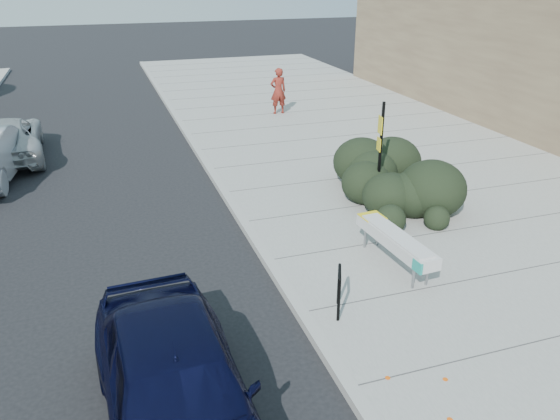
{
  "coord_description": "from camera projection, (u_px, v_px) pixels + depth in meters",
  "views": [
    {
      "loc": [
        -2.97,
        -7.58,
        5.76
      ],
      "look_at": [
        0.43,
        2.57,
        1.0
      ],
      "focal_mm": 35.0,
      "sensor_mm": 36.0,
      "label": 1
    }
  ],
  "objects": [
    {
      "name": "sedan_navy",
      "position": [
        176.0,
        390.0,
        7.0
      ],
      "size": [
        2.11,
        4.83,
        1.62
      ],
      "primitive_type": "imported",
      "rotation": [
        0.0,
        0.0,
        0.04
      ],
      "color": "black",
      "rests_on": "ground"
    },
    {
      "name": "sidewalk_near",
      "position": [
        423.0,
        184.0,
        15.7
      ],
      "size": [
        11.2,
        50.0,
        0.15
      ],
      "primitive_type": "cube",
      "color": "gray",
      "rests_on": "ground"
    },
    {
      "name": "bike_rack",
      "position": [
        339.0,
        287.0,
        9.53
      ],
      "size": [
        0.27,
        0.53,
        0.84
      ],
      "rotation": [
        0.0,
        0.0,
        -0.42
      ],
      "color": "black",
      "rests_on": "sidewalk_near"
    },
    {
      "name": "suv_silver",
      "position": [
        4.0,
        139.0,
        17.75
      ],
      "size": [
        2.61,
        5.03,
        1.35
      ],
      "primitive_type": "imported",
      "rotation": [
        0.0,
        0.0,
        3.22
      ],
      "color": "#AAAEB0",
      "rests_on": "ground"
    },
    {
      "name": "bench",
      "position": [
        395.0,
        240.0,
        11.03
      ],
      "size": [
        0.63,
        2.41,
        0.71
      ],
      "rotation": [
        0.0,
        0.0,
        0.06
      ],
      "color": "gray",
      "rests_on": "sidewalk_near"
    },
    {
      "name": "hedge",
      "position": [
        391.0,
        172.0,
        14.17
      ],
      "size": [
        3.16,
        4.46,
        1.51
      ],
      "primitive_type": "ellipsoid",
      "rotation": [
        0.0,
        0.0,
        -0.31
      ],
      "color": "black",
      "rests_on": "sidewalk_near"
    },
    {
      "name": "ground",
      "position": [
        303.0,
        319.0,
        9.77
      ],
      "size": [
        120.0,
        120.0,
        0.0
      ],
      "primitive_type": "plane",
      "color": "black",
      "rests_on": "ground"
    },
    {
      "name": "curb_near",
      "position": [
        234.0,
        208.0,
        14.07
      ],
      "size": [
        0.22,
        50.0,
        0.17
      ],
      "primitive_type": "cube",
      "color": "#9E9E99",
      "rests_on": "ground"
    },
    {
      "name": "pedestrian",
      "position": [
        278.0,
        91.0,
        22.64
      ],
      "size": [
        0.7,
        0.47,
        1.89
      ],
      "primitive_type": "imported",
      "rotation": [
        0.0,
        0.0,
        3.17
      ],
      "color": "maroon",
      "rests_on": "sidewalk_near"
    },
    {
      "name": "sign_post",
      "position": [
        380.0,
        149.0,
        13.49
      ],
      "size": [
        0.13,
        0.31,
        2.69
      ],
      "rotation": [
        0.0,
        0.0,
        -0.21
      ],
      "color": "black",
      "rests_on": "sidewalk_near"
    }
  ]
}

